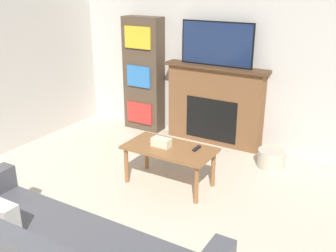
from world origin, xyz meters
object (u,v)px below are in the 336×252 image
at_px(tv, 217,44).
at_px(storage_basket, 271,158).
at_px(bookshelf, 144,75).
at_px(coffee_table, 169,152).
at_px(fireplace, 215,105).

height_order(tv, storage_basket, tv).
bearing_deg(tv, bookshelf, -179.83).
distance_m(bookshelf, storage_basket, 2.37).
bearing_deg(storage_basket, coffee_table, -129.81).
bearing_deg(bookshelf, storage_basket, -8.84).
bearing_deg(bookshelf, fireplace, 1.10).
bearing_deg(fireplace, coffee_table, -86.46).
height_order(fireplace, bookshelf, bookshelf).
xyz_separation_m(tv, coffee_table, (0.09, -1.43, -1.05)).
xyz_separation_m(coffee_table, storage_basket, (0.90, 1.09, -0.30)).
relative_size(fireplace, tv, 1.44).
relative_size(fireplace, coffee_table, 1.46).
bearing_deg(fireplace, bookshelf, -178.90).
height_order(bookshelf, storage_basket, bookshelf).
height_order(tv, coffee_table, tv).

